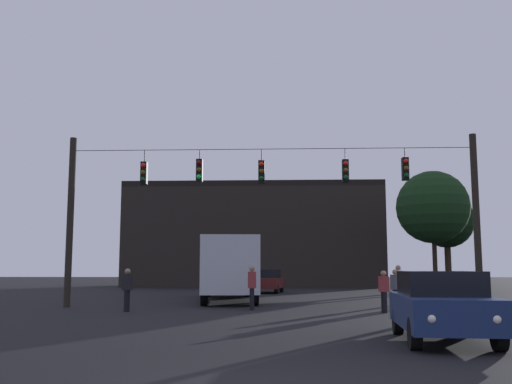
{
  "coord_description": "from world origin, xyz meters",
  "views": [
    {
      "loc": [
        0.45,
        -7.43,
        1.57
      ],
      "look_at": [
        -0.58,
        16.52,
        4.71
      ],
      "focal_mm": 41.25,
      "sensor_mm": 36.0,
      "label": 1
    }
  ],
  "objects": [
    {
      "name": "pedestrian_near_bus",
      "position": [
        5.58,
        18.85,
        0.99
      ],
      "size": [
        0.36,
        0.42,
        1.74
      ],
      "color": "black",
      "rests_on": "ground"
    },
    {
      "name": "pedestrian_trailing",
      "position": [
        -0.69,
        15.49,
        0.96
      ],
      "size": [
        0.34,
        0.42,
        1.69
      ],
      "color": "black",
      "rests_on": "ground"
    },
    {
      "name": "corner_building",
      "position": [
        -2.02,
        47.02,
        4.57
      ],
      "size": [
        22.7,
        9.31,
        9.14
      ],
      "color": "black",
      "rests_on": "ground"
    },
    {
      "name": "tree_left_silhouette",
      "position": [
        11.41,
        35.26,
        6.0
      ],
      "size": [
        5.24,
        5.24,
        8.63
      ],
      "color": "black",
      "rests_on": "ground"
    },
    {
      "name": "pedestrian_crossing_center",
      "position": [
        -5.29,
        14.46,
        0.89
      ],
      "size": [
        0.33,
        0.41,
        1.59
      ],
      "color": "black",
      "rests_on": "ground"
    },
    {
      "name": "ground_plane",
      "position": [
        0.0,
        24.5,
        0.0
      ],
      "size": [
        168.0,
        168.0,
        0.0
      ],
      "primitive_type": "plane",
      "color": "black",
      "rests_on": "ground"
    },
    {
      "name": "car_far_left",
      "position": [
        -0.5,
        31.88,
        0.8
      ],
      "size": [
        2.29,
        4.48,
        1.52
      ],
      "color": "#511919",
      "rests_on": "ground"
    },
    {
      "name": "tree_behind_building",
      "position": [
        14.05,
        41.43,
        5.51
      ],
      "size": [
        4.51,
        4.51,
        7.8
      ],
      "color": "#2D2116",
      "rests_on": "ground"
    },
    {
      "name": "pedestrian_crossing_left",
      "position": [
        4.92,
        16.12,
        0.87
      ],
      "size": [
        0.35,
        0.42,
        1.56
      ],
      "color": "black",
      "rests_on": "ground"
    },
    {
      "name": "city_bus",
      "position": [
        -2.21,
        22.37,
        1.87
      ],
      "size": [
        3.58,
        11.19,
        3.0
      ],
      "color": "#B7BCC6",
      "rests_on": "ground"
    },
    {
      "name": "pedestrian_crossing_right",
      "position": [
        4.15,
        14.26,
        0.84
      ],
      "size": [
        0.34,
        0.42,
        1.51
      ],
      "color": "black",
      "rests_on": "ground"
    },
    {
      "name": "car_near_right",
      "position": [
        3.94,
        5.79,
        0.8
      ],
      "size": [
        2.13,
        4.44,
        1.52
      ],
      "color": "navy",
      "rests_on": "ground"
    },
    {
      "name": "overhead_signal_span",
      "position": [
        0.0,
        16.92,
        4.25
      ],
      "size": [
        17.19,
        0.44,
        7.16
      ],
      "color": "black",
      "rests_on": "ground"
    }
  ]
}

